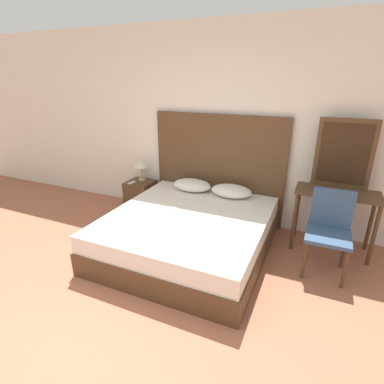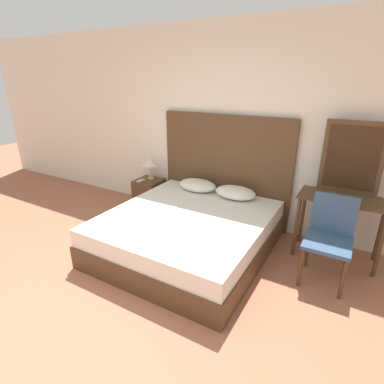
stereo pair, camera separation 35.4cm
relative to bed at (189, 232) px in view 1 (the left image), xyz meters
name	(u,v)px [view 1 (the left image)]	position (x,y,z in m)	size (l,w,h in m)	color
ground_plane	(79,356)	(-0.14, -1.73, -0.24)	(16.00, 16.00, 0.00)	#9E5B42
wall_back	(212,126)	(-0.14, 1.09, 1.11)	(10.00, 0.06, 2.70)	silver
bed	(189,232)	(0.00, 0.00, 0.00)	(1.83, 1.98, 0.48)	#4C331E
headboard	(218,169)	(0.00, 1.01, 0.53)	(1.92, 0.05, 1.54)	#4C331E
pillow_left	(192,185)	(-0.29, 0.76, 0.32)	(0.55, 0.37, 0.16)	silver
pillow_right	(231,191)	(0.29, 0.76, 0.32)	(0.55, 0.37, 0.16)	silver
phone_on_bed	(174,209)	(-0.22, 0.06, 0.25)	(0.14, 0.16, 0.01)	#B7B7BC
nightstand	(141,196)	(-1.20, 0.79, 0.00)	(0.40, 0.39, 0.47)	#4C331E
table_lamp	(141,163)	(-1.21, 0.86, 0.51)	(0.25, 0.25, 0.35)	tan
phone_on_nightstand	(132,183)	(-1.28, 0.69, 0.24)	(0.07, 0.15, 0.01)	#B7B7BC
vanity_desk	(336,204)	(1.57, 0.71, 0.37)	(0.92, 0.44, 0.76)	#4C331E
vanity_mirror	(344,154)	(1.57, 0.90, 0.93)	(0.63, 0.03, 0.81)	#4C331E
chair	(329,227)	(1.53, 0.25, 0.28)	(0.44, 0.45, 0.90)	#334C6B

